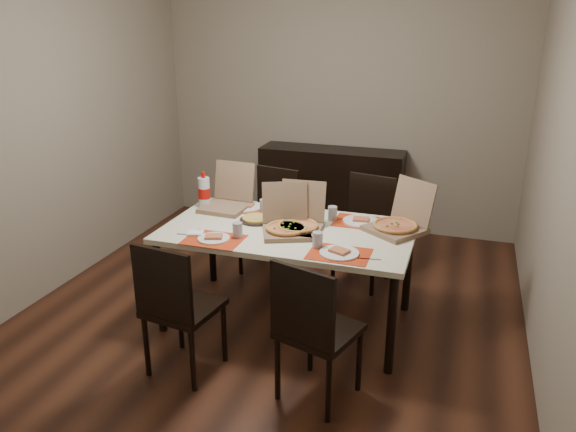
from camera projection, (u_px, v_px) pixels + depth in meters
The scene contains 20 objects.
ground at pixel (276, 307), 4.55m from camera, with size 3.80×4.00×0.02m, color #482516.
room_walls at pixel (293, 81), 4.34m from camera, with size 3.84×4.02×2.62m.
sideboard at pixel (331, 191), 5.98m from camera, with size 1.50×0.40×0.90m, color black.
dining_table at pixel (288, 237), 4.11m from camera, with size 1.80×1.00×0.75m.
chair_near_left at pixel (176, 304), 3.52m from camera, with size 0.48×0.48×0.93m.
chair_near_right at pixel (313, 327), 3.26m from camera, with size 0.53×0.53×0.93m.
chair_far_left at pixel (272, 216), 5.06m from camera, with size 0.49×0.49×0.93m.
chair_far_right at pixel (366, 225), 4.83m from camera, with size 0.50×0.50×0.93m.
setting_near_left at pixel (218, 236), 3.91m from camera, with size 0.50×0.30×0.11m.
setting_near_right at pixel (334, 249), 3.68m from camera, with size 0.48×0.30×0.11m.
setting_far_left at pixel (248, 206), 4.51m from camera, with size 0.45×0.30×0.11m.
setting_far_right at pixel (354, 219), 4.22m from camera, with size 0.45×0.30×0.11m.
napkin_loose at pixel (282, 227), 4.10m from camera, with size 0.12×0.11×0.02m, color white.
pizza_box_center at pixel (286, 225), 4.00m from camera, with size 0.45×0.47×0.33m.
pizza_box_right at pixel (398, 224), 4.03m from camera, with size 0.52×0.53×0.36m.
pizza_box_left at pixel (228, 201), 4.51m from camera, with size 0.37×0.40×0.35m.
pizza_box_extra at pixel (299, 223), 4.04m from camera, with size 0.35×0.39×0.33m.
faina_plate at pixel (256, 219), 4.24m from camera, with size 0.25×0.25×0.03m.
dip_bowl at pixel (300, 221), 4.20m from camera, with size 0.11×0.11×0.03m, color white.
soda_bottle at pixel (204, 192), 4.52m from camera, with size 0.10×0.10×0.29m.
Camera 1 is at (1.34, -3.80, 2.23)m, focal length 35.00 mm.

